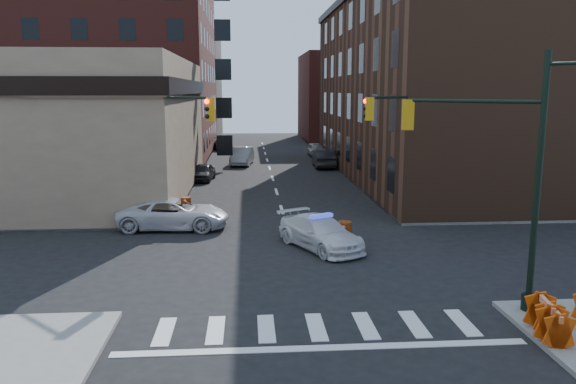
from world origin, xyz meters
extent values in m
plane|color=black|center=(0.00, 0.00, 0.00)|extent=(140.00, 140.00, 0.00)
cube|color=gray|center=(-23.00, 32.75, 0.07)|extent=(34.00, 54.50, 0.15)
cube|color=gray|center=(23.00, 32.75, 0.07)|extent=(34.00, 54.50, 0.15)
cube|color=#937B60|center=(-17.00, 16.50, 4.50)|extent=(22.00, 22.00, 9.00)
cube|color=#57221B|center=(-18.50, 40.00, 12.00)|extent=(25.00, 25.00, 24.00)
cube|color=#4C2F1E|center=(13.00, 22.50, 7.00)|extent=(14.00, 34.00, 14.00)
cube|color=brown|center=(-16.00, 62.00, 8.00)|extent=(20.00, 18.00, 16.00)
cube|color=#57221B|center=(14.00, 58.00, 6.00)|extent=(16.00, 16.00, 12.00)
cylinder|color=black|center=(6.80, -6.30, 4.15)|extent=(0.20, 0.20, 8.00)
cylinder|color=black|center=(6.80, -6.30, 0.40)|extent=(0.44, 0.44, 0.50)
cylinder|color=black|center=(5.21, -4.71, 6.65)|extent=(3.27, 3.27, 0.12)
cube|color=#BF8C0C|center=(3.62, -3.12, 6.15)|extent=(0.35, 0.35, 1.05)
sphere|color=#FF0C05|center=(3.77, -2.96, 6.50)|extent=(0.22, 0.22, 0.22)
sphere|color=black|center=(3.77, -2.96, 6.17)|extent=(0.22, 0.22, 0.22)
sphere|color=black|center=(3.77, -2.96, 5.84)|extent=(0.22, 0.22, 0.22)
cylinder|color=black|center=(-6.80, 6.30, 4.15)|extent=(0.20, 0.20, 8.00)
cylinder|color=black|center=(-6.80, 6.30, 0.40)|extent=(0.44, 0.44, 0.50)
cylinder|color=black|center=(-5.21, 4.71, 6.65)|extent=(3.27, 3.27, 0.12)
cube|color=#BF8C0C|center=(-3.62, 3.12, 6.15)|extent=(0.35, 0.35, 1.05)
sphere|color=#FF0C05|center=(-3.77, 2.96, 6.50)|extent=(0.22, 0.22, 0.22)
sphere|color=black|center=(-3.77, 2.96, 6.17)|extent=(0.22, 0.22, 0.22)
sphere|color=black|center=(-3.77, 2.96, 5.84)|extent=(0.22, 0.22, 0.22)
cylinder|color=black|center=(6.80, 6.30, 4.15)|extent=(0.20, 0.20, 8.00)
cylinder|color=black|center=(6.80, 6.30, 0.40)|extent=(0.44, 0.44, 0.50)
cylinder|color=black|center=(5.21, 4.71, 6.65)|extent=(3.27, 3.27, 0.12)
cube|color=#BF8C0C|center=(3.62, 3.12, 6.15)|extent=(0.35, 0.35, 1.05)
sphere|color=#FF0C05|center=(3.46, 3.27, 6.50)|extent=(0.22, 0.22, 0.22)
sphere|color=black|center=(3.46, 3.27, 6.17)|extent=(0.22, 0.22, 0.22)
sphere|color=black|center=(3.46, 3.27, 5.84)|extent=(0.22, 0.22, 0.22)
cylinder|color=black|center=(7.50, 26.00, 1.45)|extent=(0.24, 0.24, 2.60)
sphere|color=brown|center=(7.50, 26.00, 3.50)|extent=(3.00, 3.00, 3.00)
cylinder|color=black|center=(7.50, 34.00, 1.45)|extent=(0.24, 0.24, 2.60)
sphere|color=brown|center=(7.50, 34.00, 3.50)|extent=(3.00, 3.00, 3.00)
imported|color=white|center=(1.22, 1.67, 0.72)|extent=(4.03, 5.31, 1.43)
imported|color=silver|center=(-5.80, 5.80, 0.78)|extent=(5.73, 2.88, 1.56)
imported|color=black|center=(-5.50, 21.36, 0.67)|extent=(1.99, 4.08, 1.34)
imported|color=#979B9F|center=(-2.50, 30.55, 0.83)|extent=(2.38, 5.21, 1.66)
imported|color=black|center=(-4.88, 44.22, 0.68)|extent=(2.51, 4.91, 1.36)
imported|color=black|center=(4.97, 28.18, 0.82)|extent=(1.83, 5.03, 1.65)
imported|color=#92969A|center=(5.37, 37.31, 0.69)|extent=(1.65, 4.05, 1.38)
imported|color=black|center=(-8.11, 6.00, 0.95)|extent=(0.69, 0.68, 1.60)
imported|color=#2A231C|center=(-11.94, 6.00, 1.04)|extent=(1.08, 1.00, 1.78)
imported|color=#202630|center=(-11.11, 6.03, 1.07)|extent=(1.16, 0.93, 1.84)
cylinder|color=#D24909|center=(2.36, 1.92, 0.57)|extent=(0.67, 0.67, 1.14)
cylinder|color=orange|center=(-5.50, 8.97, 0.51)|extent=(0.59, 0.59, 1.03)
camera|label=1|loc=(-1.99, -22.50, 7.00)|focal=35.00mm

